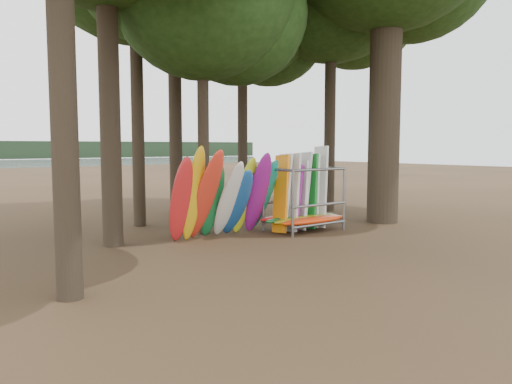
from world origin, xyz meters
TOP-DOWN VIEW (x-y plane):
  - ground at (0.00, 0.00)m, footprint 120.00×120.00m
  - oak_3 at (2.72, 6.83)m, footprint 7.88×7.88m
  - kayak_row at (-1.64, 1.74)m, footprint 3.87×1.90m
  - storage_rack at (1.19, 1.22)m, footprint 3.14×1.60m

SIDE VIEW (x-z plane):
  - ground at x=0.00m, z-range 0.00..0.00m
  - storage_rack at x=1.19m, z-range -0.44..2.46m
  - kayak_row at x=-1.64m, z-range -0.24..2.78m
  - oak_3 at x=2.72m, z-range 2.82..15.34m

